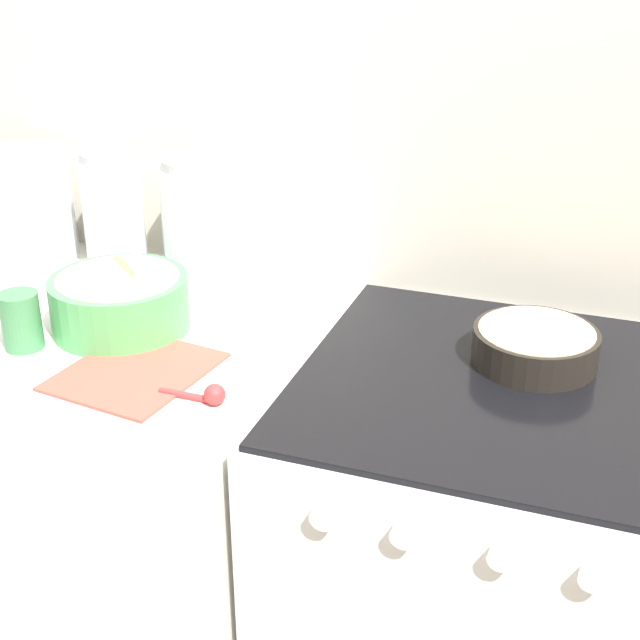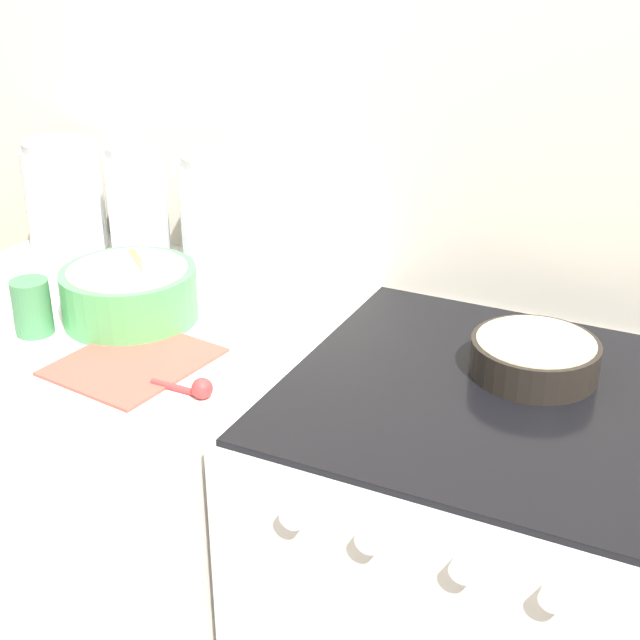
% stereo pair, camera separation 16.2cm
% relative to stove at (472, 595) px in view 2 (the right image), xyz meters
% --- Properties ---
extents(wall_back, '(4.69, 0.05, 2.40)m').
position_rel_stove_xyz_m(wall_back, '(-0.36, 0.37, 0.76)').
color(wall_back, beige).
rests_on(wall_back, ground_plane).
extents(countertop_cabinet, '(0.85, 0.69, 0.89)m').
position_rel_stove_xyz_m(countertop_cabinet, '(-0.79, 0.00, 0.00)').
color(countertop_cabinet, silver).
rests_on(countertop_cabinet, ground_plane).
extents(stove, '(0.70, 0.70, 0.89)m').
position_rel_stove_xyz_m(stove, '(0.00, 0.00, 0.00)').
color(stove, silver).
rests_on(stove, ground_plane).
extents(mixing_bowl, '(0.26, 0.26, 0.29)m').
position_rel_stove_xyz_m(mixing_bowl, '(-0.71, -0.03, 0.50)').
color(mixing_bowl, '#4CA559').
rests_on(mixing_bowl, countertop_cabinet).
extents(baking_pan, '(0.22, 0.22, 0.06)m').
position_rel_stove_xyz_m(baking_pan, '(0.05, 0.09, 0.48)').
color(baking_pan, black).
rests_on(baking_pan, stove).
extents(storage_jar_left, '(0.18, 0.18, 0.25)m').
position_rel_stove_xyz_m(storage_jar_left, '(-1.09, 0.23, 0.55)').
color(storage_jar_left, silver).
rests_on(storage_jar_left, countertop_cabinet).
extents(storage_jar_middle, '(0.13, 0.13, 0.26)m').
position_rel_stove_xyz_m(storage_jar_middle, '(-0.88, 0.23, 0.56)').
color(storage_jar_middle, silver).
rests_on(storage_jar_middle, countertop_cabinet).
extents(storage_jar_right, '(0.16, 0.16, 0.27)m').
position_rel_stove_xyz_m(storage_jar_right, '(-0.67, 0.23, 0.56)').
color(storage_jar_right, silver).
rests_on(storage_jar_right, countertop_cabinet).
extents(tin_can, '(0.07, 0.07, 0.11)m').
position_rel_stove_xyz_m(tin_can, '(-0.84, -0.16, 0.50)').
color(tin_can, '#3F7F4C').
rests_on(tin_can, countertop_cabinet).
extents(recipe_page, '(0.26, 0.29, 0.01)m').
position_rel_stove_xyz_m(recipe_page, '(-0.60, -0.18, 0.45)').
color(recipe_page, '#CC4C3F').
rests_on(recipe_page, countertop_cabinet).
extents(measuring_spoon, '(0.12, 0.04, 0.04)m').
position_rel_stove_xyz_m(measuring_spoon, '(-0.43, -0.23, 0.46)').
color(measuring_spoon, red).
rests_on(measuring_spoon, countertop_cabinet).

